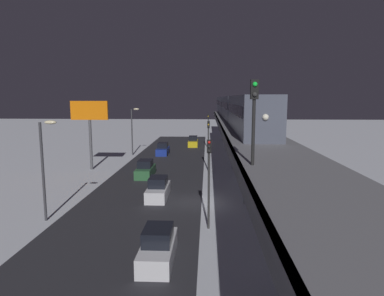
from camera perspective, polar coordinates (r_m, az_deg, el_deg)
The scene contains 16 objects.
ground_plane at distance 30.62m, azimuth -0.11°, elevation -9.17°, with size 240.00×240.00×0.00m, color silver.
avenue_asphalt at distance 31.16m, azimuth -8.65°, elevation -8.94°, with size 11.00×104.02×0.01m, color #28282D.
elevated_railway at distance 29.67m, azimuth 10.08°, elevation 0.56°, with size 5.00×104.02×6.10m.
subway_train at distance 60.34m, azimuth 6.44°, elevation 7.06°, with size 2.94×74.07×3.40m.
rail_signal at distance 16.01m, azimuth 10.42°, elevation 6.75°, with size 0.36×0.41×4.00m.
sedan_blue at distance 56.15m, azimuth -4.94°, elevation -0.28°, with size 1.91×4.61×1.97m.
sedan_green at distance 40.71m, azimuth -7.88°, elevation -3.65°, with size 1.80×4.69×1.97m.
sedan_white at distance 31.96m, azimuth -5.74°, elevation -6.96°, with size 1.80×4.75×1.97m.
sedan_white_2 at distance 20.24m, azimuth -5.73°, elevation -16.31°, with size 1.80×4.66×1.97m.
sedan_yellow at distance 65.65m, azimuth 0.19°, elevation 1.02°, with size 1.80×4.74×1.97m.
traffic_light_near at distance 23.65m, azimuth 2.88°, elevation -3.93°, with size 0.32×0.44×6.40m.
traffic_light_mid at distance 42.95m, azimuth 2.79°, elevation 1.65°, with size 0.32×0.44×6.40m.
traffic_light_far at distance 62.40m, azimuth 2.75°, elevation 3.76°, with size 0.32×0.44×6.40m.
commercial_billboard at distance 45.32m, azimuth -16.91°, elevation 4.99°, with size 4.80×0.36×8.90m.
street_lamp_near at distance 27.35m, azimuth -23.56°, elevation -1.63°, with size 1.35×0.44×7.65m.
street_lamp_far at distance 55.65m, azimuth -9.90°, elevation 3.72°, with size 1.35×0.44×7.65m.
Camera 1 is at (-1.40, 29.15, 9.25)m, focal length 31.60 mm.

